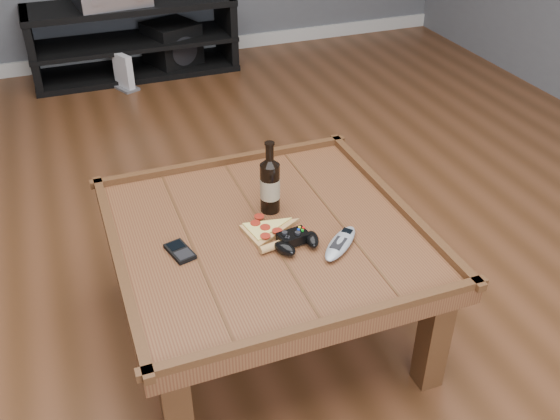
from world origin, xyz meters
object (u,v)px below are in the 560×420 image
object	(u,v)px
coffee_table	(266,245)
subwoofer	(172,46)
remote_control	(340,243)
media_console	(133,39)
beer_bottle	(270,184)
game_controller	(296,241)
game_console	(124,73)
smartphone	(180,251)
pizza_slice	(267,232)

from	to	relation	value
coffee_table	subwoofer	xyz separation A→B (m)	(0.27, 2.77, -0.23)
coffee_table	remote_control	xyz separation A→B (m)	(0.19, -0.17, 0.07)
media_console	beer_bottle	xyz separation A→B (m)	(0.06, -2.64, 0.31)
game_controller	subwoofer	xyz separation A→B (m)	(0.21, 2.89, -0.31)
game_console	game_controller	bearing A→B (deg)	-110.30
beer_bottle	remote_control	size ratio (longest dim) A/B	1.36
game_console	smartphone	bearing A→B (deg)	-118.25
smartphone	game_console	bearing A→B (deg)	71.65
subwoofer	game_console	xyz separation A→B (m)	(-0.40, -0.28, -0.05)
subwoofer	media_console	bearing A→B (deg)	163.84
beer_bottle	game_console	world-z (taller)	beer_bottle
media_console	remote_control	xyz separation A→B (m)	(0.19, -2.92, 0.22)
media_console	subwoofer	size ratio (longest dim) A/B	3.36
media_console	game_controller	distance (m)	2.88
media_console	subwoofer	bearing A→B (deg)	4.44
smartphone	remote_control	xyz separation A→B (m)	(0.49, -0.15, 0.01)
beer_bottle	game_console	bearing A→B (deg)	94.36
beer_bottle	coffee_table	bearing A→B (deg)	-116.41
game_controller	pizza_slice	world-z (taller)	game_controller
game_controller	pizza_slice	size ratio (longest dim) A/B	0.59
remote_control	subwoofer	size ratio (longest dim) A/B	0.46
coffee_table	media_console	world-z (taller)	media_console
beer_bottle	game_controller	world-z (taller)	beer_bottle
coffee_table	media_console	bearing A→B (deg)	90.00
beer_bottle	game_controller	xyz separation A→B (m)	(0.01, -0.23, -0.08)
beer_bottle	smartphone	world-z (taller)	beer_bottle
game_controller	subwoofer	size ratio (longest dim) A/B	0.40
coffee_table	media_console	size ratio (longest dim) A/B	0.74
beer_bottle	remote_control	world-z (taller)	beer_bottle
media_console	game_controller	world-z (taller)	media_console
remote_control	coffee_table	bearing A→B (deg)	-174.08
subwoofer	game_console	bearing A→B (deg)	-165.55
subwoofer	game_console	world-z (taller)	subwoofer
pizza_slice	game_console	distance (m)	2.54
pizza_slice	game_controller	bearing A→B (deg)	-66.54
pizza_slice	subwoofer	world-z (taller)	pizza_slice
game_controller	game_console	size ratio (longest dim) A/B	0.70
coffee_table	beer_bottle	world-z (taller)	beer_bottle
smartphone	remote_control	distance (m)	0.51
beer_bottle	pizza_slice	bearing A→B (deg)	-113.66
pizza_slice	coffee_table	bearing A→B (deg)	72.89
pizza_slice	subwoofer	xyz separation A→B (m)	(0.27, 2.79, -0.30)
coffee_table	smartphone	xyz separation A→B (m)	(-0.30, -0.02, 0.07)
coffee_table	game_console	size ratio (longest dim) A/B	4.31
beer_bottle	remote_control	distance (m)	0.33
coffee_table	pizza_slice	size ratio (longest dim) A/B	3.62
pizza_slice	subwoofer	bearing A→B (deg)	74.58
beer_bottle	game_controller	bearing A→B (deg)	-88.65
subwoofer	smartphone	bearing A→B (deg)	-122.07
subwoofer	coffee_table	bearing A→B (deg)	-116.18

